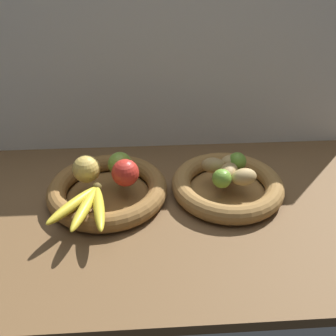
{
  "coord_description": "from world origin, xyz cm",
  "views": [
    {
      "loc": [
        -5.96,
        -89.03,
        65.86
      ],
      "look_at": [
        -0.45,
        -1.53,
        9.5
      ],
      "focal_mm": 39.4,
      "sensor_mm": 36.0,
      "label": 1
    }
  ],
  "objects_px": {
    "fruit_bowl_left": "(108,190)",
    "chili_pepper": "(235,175)",
    "potato_back": "(233,162)",
    "lime_near": "(222,178)",
    "potato_oblong": "(213,165)",
    "potato_small": "(244,177)",
    "fruit_bowl_right": "(227,186)",
    "banana_bunch_front": "(86,206)",
    "apple_green_back": "(120,164)",
    "apple_golden_left": "(86,169)",
    "potato_large": "(229,171)",
    "lime_far": "(237,161)",
    "apple_red_right": "(125,173)"
  },
  "relations": [
    {
      "from": "apple_red_right",
      "to": "apple_green_back",
      "type": "bearing_deg",
      "value": 108.56
    },
    {
      "from": "potato_small",
      "to": "chili_pepper",
      "type": "xyz_separation_m",
      "value": [
        -0.02,
        0.03,
        -0.01
      ]
    },
    {
      "from": "apple_green_back",
      "to": "chili_pepper",
      "type": "bearing_deg",
      "value": -7.4
    },
    {
      "from": "apple_green_back",
      "to": "banana_bunch_front",
      "type": "xyz_separation_m",
      "value": [
        -0.08,
        -0.16,
        -0.02
      ]
    },
    {
      "from": "apple_golden_left",
      "to": "lime_near",
      "type": "distance_m",
      "value": 0.38
    },
    {
      "from": "banana_bunch_front",
      "to": "lime_far",
      "type": "xyz_separation_m",
      "value": [
        0.43,
        0.17,
        0.01
      ]
    },
    {
      "from": "apple_green_back",
      "to": "chili_pepper",
      "type": "xyz_separation_m",
      "value": [
        0.33,
        -0.04,
        -0.03
      ]
    },
    {
      "from": "apple_golden_left",
      "to": "chili_pepper",
      "type": "distance_m",
      "value": 0.43
    },
    {
      "from": "fruit_bowl_left",
      "to": "apple_golden_left",
      "type": "relative_size",
      "value": 4.41
    },
    {
      "from": "apple_green_back",
      "to": "fruit_bowl_left",
      "type": "bearing_deg",
      "value": -134.86
    },
    {
      "from": "apple_golden_left",
      "to": "apple_green_back",
      "type": "bearing_deg",
      "value": 16.83
    },
    {
      "from": "fruit_bowl_right",
      "to": "lime_far",
      "type": "distance_m",
      "value": 0.08
    },
    {
      "from": "apple_green_back",
      "to": "banana_bunch_front",
      "type": "distance_m",
      "value": 0.18
    },
    {
      "from": "chili_pepper",
      "to": "banana_bunch_front",
      "type": "bearing_deg",
      "value": -166.2
    },
    {
      "from": "apple_red_right",
      "to": "potato_oblong",
      "type": "relative_size",
      "value": 1.11
    },
    {
      "from": "fruit_bowl_left",
      "to": "chili_pepper",
      "type": "height_order",
      "value": "chili_pepper"
    },
    {
      "from": "lime_near",
      "to": "potato_oblong",
      "type": "bearing_deg",
      "value": 98.65
    },
    {
      "from": "apple_green_back",
      "to": "lime_far",
      "type": "distance_m",
      "value": 0.35
    },
    {
      "from": "apple_red_right",
      "to": "banana_bunch_front",
      "type": "bearing_deg",
      "value": -131.48
    },
    {
      "from": "banana_bunch_front",
      "to": "potato_small",
      "type": "xyz_separation_m",
      "value": [
        0.43,
        0.09,
        0.01
      ]
    },
    {
      "from": "potato_large",
      "to": "lime_far",
      "type": "relative_size",
      "value": 1.36
    },
    {
      "from": "chili_pepper",
      "to": "apple_green_back",
      "type": "bearing_deg",
      "value": 170.2
    },
    {
      "from": "fruit_bowl_right",
      "to": "lime_near",
      "type": "xyz_separation_m",
      "value": [
        -0.03,
        -0.04,
        0.06
      ]
    },
    {
      "from": "apple_golden_left",
      "to": "potato_large",
      "type": "xyz_separation_m",
      "value": [
        0.41,
        -0.01,
        -0.02
      ]
    },
    {
      "from": "potato_large",
      "to": "potato_small",
      "type": "bearing_deg",
      "value": -45.0
    },
    {
      "from": "apple_golden_left",
      "to": "potato_oblong",
      "type": "distance_m",
      "value": 0.37
    },
    {
      "from": "apple_golden_left",
      "to": "apple_green_back",
      "type": "distance_m",
      "value": 0.1
    },
    {
      "from": "potato_small",
      "to": "lime_near",
      "type": "distance_m",
      "value": 0.06
    },
    {
      "from": "banana_bunch_front",
      "to": "chili_pepper",
      "type": "distance_m",
      "value": 0.43
    },
    {
      "from": "banana_bunch_front",
      "to": "lime_far",
      "type": "bearing_deg",
      "value": 21.54
    },
    {
      "from": "apple_red_right",
      "to": "potato_small",
      "type": "xyz_separation_m",
      "value": [
        0.33,
        -0.02,
        -0.01
      ]
    },
    {
      "from": "fruit_bowl_right",
      "to": "potato_large",
      "type": "bearing_deg",
      "value": 90.0
    },
    {
      "from": "fruit_bowl_right",
      "to": "banana_bunch_front",
      "type": "height_order",
      "value": "banana_bunch_front"
    },
    {
      "from": "apple_green_back",
      "to": "lime_far",
      "type": "xyz_separation_m",
      "value": [
        0.35,
        0.01,
        -0.01
      ]
    },
    {
      "from": "fruit_bowl_left",
      "to": "potato_small",
      "type": "xyz_separation_m",
      "value": [
        0.39,
        -0.04,
        0.05
      ]
    },
    {
      "from": "apple_red_right",
      "to": "chili_pepper",
      "type": "distance_m",
      "value": 0.32
    },
    {
      "from": "potato_large",
      "to": "lime_near",
      "type": "relative_size",
      "value": 1.37
    },
    {
      "from": "fruit_bowl_right",
      "to": "apple_golden_left",
      "type": "height_order",
      "value": "apple_golden_left"
    },
    {
      "from": "potato_back",
      "to": "fruit_bowl_right",
      "type": "bearing_deg",
      "value": -114.44
    },
    {
      "from": "potato_large",
      "to": "lime_near",
      "type": "height_order",
      "value": "lime_near"
    },
    {
      "from": "fruit_bowl_right",
      "to": "potato_back",
      "type": "bearing_deg",
      "value": 65.56
    },
    {
      "from": "potato_small",
      "to": "lime_far",
      "type": "distance_m",
      "value": 0.08
    },
    {
      "from": "banana_bunch_front",
      "to": "chili_pepper",
      "type": "xyz_separation_m",
      "value": [
        0.41,
        0.12,
        -0.0
      ]
    },
    {
      "from": "lime_near",
      "to": "potato_small",
      "type": "bearing_deg",
      "value": 6.67
    },
    {
      "from": "fruit_bowl_left",
      "to": "fruit_bowl_right",
      "type": "relative_size",
      "value": 1.05
    },
    {
      "from": "fruit_bowl_left",
      "to": "potato_back",
      "type": "xyz_separation_m",
      "value": [
        0.37,
        0.05,
        0.05
      ]
    },
    {
      "from": "potato_back",
      "to": "chili_pepper",
      "type": "height_order",
      "value": "potato_back"
    },
    {
      "from": "apple_golden_left",
      "to": "apple_green_back",
      "type": "relative_size",
      "value": 1.12
    },
    {
      "from": "apple_golden_left",
      "to": "potato_oblong",
      "type": "relative_size",
      "value": 1.13
    },
    {
      "from": "fruit_bowl_left",
      "to": "apple_golden_left",
      "type": "xyz_separation_m",
      "value": [
        -0.05,
        0.01,
        0.07
      ]
    }
  ]
}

